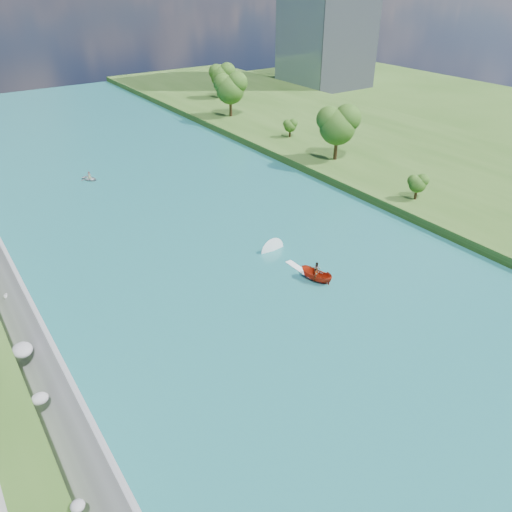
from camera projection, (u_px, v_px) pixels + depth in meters
ground at (324, 332)px, 51.73m from camera, size 260.00×260.00×0.00m
river_water at (224, 253)px, 65.97m from camera, size 55.00×240.00×0.10m
berm_east at (459, 173)px, 89.83m from camera, size 44.00×240.00×1.50m
riprap_bank at (15, 312)px, 51.73m from camera, size 4.65×236.00×4.17m
trees_east at (326, 122)px, 96.42m from camera, size 15.91×135.79×11.95m
motorboat at (308, 270)px, 60.85m from camera, size 3.60×19.02×2.05m
raft at (90, 178)px, 88.31m from camera, size 3.43×3.79×1.52m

